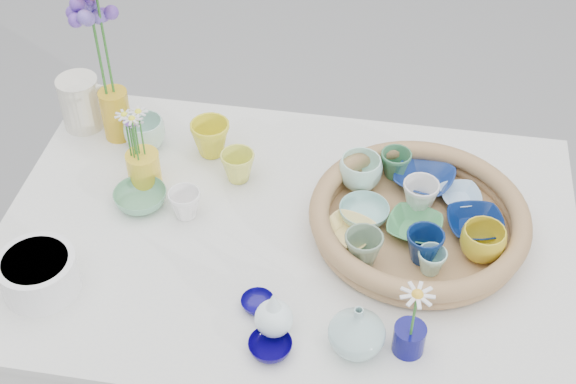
# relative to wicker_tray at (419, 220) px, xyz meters

# --- Properties ---
(wicker_tray) EXTENTS (0.47, 0.47, 0.08)m
(wicker_tray) POSITION_rel_wicker_tray_xyz_m (0.00, 0.00, 0.00)
(wicker_tray) COLOR brown
(wicker_tray) RESTS_ON display_table
(tray_ceramic_0) EXTENTS (0.17, 0.17, 0.03)m
(tray_ceramic_0) POSITION_rel_wicker_tray_xyz_m (0.01, 0.14, -0.00)
(tray_ceramic_0) COLOR navy
(tray_ceramic_0) RESTS_ON wicker_tray
(tray_ceramic_1) EXTENTS (0.14, 0.14, 0.03)m
(tray_ceramic_1) POSITION_rel_wicker_tray_xyz_m (0.12, 0.01, -0.01)
(tray_ceramic_1) COLOR #05184E
(tray_ceramic_1) RESTS_ON wicker_tray
(tray_ceramic_2) EXTENTS (0.12, 0.12, 0.07)m
(tray_ceramic_2) POSITION_rel_wicker_tray_xyz_m (0.13, -0.06, 0.02)
(tray_ceramic_2) COLOR gold
(tray_ceramic_2) RESTS_ON wicker_tray
(tray_ceramic_3) EXTENTS (0.14, 0.14, 0.03)m
(tray_ceramic_3) POSITION_rel_wicker_tray_xyz_m (-0.01, -0.02, -0.01)
(tray_ceramic_3) COLOR #449356
(tray_ceramic_3) RESTS_ON wicker_tray
(tray_ceramic_4) EXTENTS (0.08, 0.08, 0.08)m
(tray_ceramic_4) POSITION_rel_wicker_tray_xyz_m (-0.11, -0.12, 0.02)
(tray_ceramic_4) COLOR slate
(tray_ceramic_4) RESTS_ON wicker_tray
(tray_ceramic_5) EXTENTS (0.13, 0.13, 0.03)m
(tray_ceramic_5) POSITION_rel_wicker_tray_xyz_m (-0.12, 0.01, -0.00)
(tray_ceramic_5) COLOR #8AC4C0
(tray_ceramic_5) RESTS_ON wicker_tray
(tray_ceramic_6) EXTENTS (0.13, 0.13, 0.08)m
(tray_ceramic_6) POSITION_rel_wicker_tray_xyz_m (-0.14, 0.11, 0.02)
(tray_ceramic_6) COLOR #B4EAD7
(tray_ceramic_6) RESTS_ON wicker_tray
(tray_ceramic_7) EXTENTS (0.10, 0.10, 0.07)m
(tray_ceramic_7) POSITION_rel_wicker_tray_xyz_m (-0.00, 0.06, 0.02)
(tray_ceramic_7) COLOR silver
(tray_ceramic_7) RESTS_ON wicker_tray
(tray_ceramic_8) EXTENTS (0.11, 0.11, 0.02)m
(tray_ceramic_8) POSITION_rel_wicker_tray_xyz_m (0.09, 0.10, -0.01)
(tray_ceramic_8) COLOR #9DC2E0
(tray_ceramic_8) RESTS_ON wicker_tray
(tray_ceramic_9) EXTENTS (0.08, 0.08, 0.07)m
(tray_ceramic_9) POSITION_rel_wicker_tray_xyz_m (0.01, -0.09, 0.02)
(tray_ceramic_9) COLOR navy
(tray_ceramic_9) RESTS_ON wicker_tray
(tray_ceramic_10) EXTENTS (0.14, 0.14, 0.03)m
(tray_ceramic_10) POSITION_rel_wicker_tray_xyz_m (-0.14, -0.06, -0.01)
(tray_ceramic_10) COLOR #FFDC7C
(tray_ceramic_10) RESTS_ON wicker_tray
(tray_ceramic_11) EXTENTS (0.06, 0.06, 0.06)m
(tray_ceramic_11) POSITION_rel_wicker_tray_xyz_m (0.03, -0.12, 0.01)
(tray_ceramic_11) COLOR #A6DECB
(tray_ceramic_11) RESTS_ON wicker_tray
(tray_ceramic_12) EXTENTS (0.08, 0.08, 0.07)m
(tray_ceramic_12) POSITION_rel_wicker_tray_xyz_m (-0.06, 0.16, 0.01)
(tray_ceramic_12) COLOR #39734D
(tray_ceramic_12) RESTS_ON wicker_tray
(loose_ceramic_0) EXTENTS (0.12, 0.12, 0.09)m
(loose_ceramic_0) POSITION_rel_wicker_tray_xyz_m (-0.50, 0.19, 0.01)
(loose_ceramic_0) COLOR yellow
(loose_ceramic_0) RESTS_ON display_table
(loose_ceramic_1) EXTENTS (0.10, 0.10, 0.07)m
(loose_ceramic_1) POSITION_rel_wicker_tray_xyz_m (-0.42, 0.11, -0.00)
(loose_ceramic_1) COLOR #D4D84E
(loose_ceramic_1) RESTS_ON display_table
(loose_ceramic_2) EXTENTS (0.13, 0.13, 0.04)m
(loose_ceramic_2) POSITION_rel_wicker_tray_xyz_m (-0.62, -0.01, -0.02)
(loose_ceramic_2) COLOR #629F79
(loose_ceramic_2) RESTS_ON display_table
(loose_ceramic_3) EXTENTS (0.08, 0.08, 0.07)m
(loose_ceramic_3) POSITION_rel_wicker_tray_xyz_m (-0.51, -0.03, -0.00)
(loose_ceramic_3) COLOR white
(loose_ceramic_3) RESTS_ON display_table
(loose_ceramic_4) EXTENTS (0.08, 0.08, 0.02)m
(loose_ceramic_4) POSITION_rel_wicker_tray_xyz_m (-0.30, -0.26, -0.03)
(loose_ceramic_4) COLOR #0D0666
(loose_ceramic_4) RESTS_ON display_table
(loose_ceramic_5) EXTENTS (0.12, 0.12, 0.08)m
(loose_ceramic_5) POSITION_rel_wicker_tray_xyz_m (-0.67, 0.18, 0.00)
(loose_ceramic_5) COLOR #A7D2C2
(loose_ceramic_5) RESTS_ON display_table
(loose_ceramic_6) EXTENTS (0.10, 0.10, 0.03)m
(loose_ceramic_6) POSITION_rel_wicker_tray_xyz_m (-0.26, -0.36, -0.03)
(loose_ceramic_6) COLOR #07004A
(loose_ceramic_6) RESTS_ON display_table
(fluted_bowl) EXTENTS (0.19, 0.19, 0.08)m
(fluted_bowl) POSITION_rel_wicker_tray_xyz_m (-0.74, -0.28, 0.00)
(fluted_bowl) COLOR white
(fluted_bowl) RESTS_ON display_table
(bud_vase_paleblue) EXTENTS (0.09, 0.09, 0.11)m
(bud_vase_paleblue) POSITION_rel_wicker_tray_xyz_m (-0.26, -0.31, 0.02)
(bud_vase_paleblue) COLOR white
(bud_vase_paleblue) RESTS_ON display_table
(bud_vase_seafoam) EXTENTS (0.11, 0.11, 0.11)m
(bud_vase_seafoam) POSITION_rel_wicker_tray_xyz_m (-0.10, -0.33, 0.02)
(bud_vase_seafoam) COLOR #A8D0CC
(bud_vase_seafoam) RESTS_ON display_table
(bud_vase_cobalt) EXTENTS (0.07, 0.07, 0.06)m
(bud_vase_cobalt) POSITION_rel_wicker_tray_xyz_m (-0.00, -0.31, -0.01)
(bud_vase_cobalt) COLOR #0A095C
(bud_vase_cobalt) RESTS_ON display_table
(single_daisy) EXTENTS (0.08, 0.08, 0.13)m
(single_daisy) POSITION_rel_wicker_tray_xyz_m (-0.00, -0.32, 0.08)
(single_daisy) COLOR white
(single_daisy) RESTS_ON bud_vase_cobalt
(tall_vase_yellow) EXTENTS (0.08, 0.08, 0.13)m
(tall_vase_yellow) POSITION_rel_wicker_tray_xyz_m (-0.75, 0.21, 0.03)
(tall_vase_yellow) COLOR gold
(tall_vase_yellow) RESTS_ON display_table
(gerbera) EXTENTS (0.14, 0.14, 0.29)m
(gerbera) POSITION_rel_wicker_tray_xyz_m (-0.74, 0.22, 0.23)
(gerbera) COLOR orange
(gerbera) RESTS_ON tall_vase_yellow
(hydrangea) EXTENTS (0.11, 0.11, 0.29)m
(hydrangea) POSITION_rel_wicker_tray_xyz_m (-0.76, 0.21, 0.20)
(hydrangea) COLOR #6850B7
(hydrangea) RESTS_ON tall_vase_yellow
(white_pitcher) EXTENTS (0.15, 0.11, 0.14)m
(white_pitcher) POSITION_rel_wicker_tray_xyz_m (-0.85, 0.24, 0.03)
(white_pitcher) COLOR silver
(white_pitcher) RESTS_ON display_table
(daisy_cup) EXTENTS (0.09, 0.09, 0.08)m
(daisy_cup) POSITION_rel_wicker_tray_xyz_m (-0.63, 0.06, 0.00)
(daisy_cup) COLOR yellow
(daisy_cup) RESTS_ON display_table
(daisy_posy) EXTENTS (0.09, 0.09, 0.13)m
(daisy_posy) POSITION_rel_wicker_tray_xyz_m (-0.64, 0.06, 0.11)
(daisy_posy) COLOR silver
(daisy_posy) RESTS_ON daisy_cup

